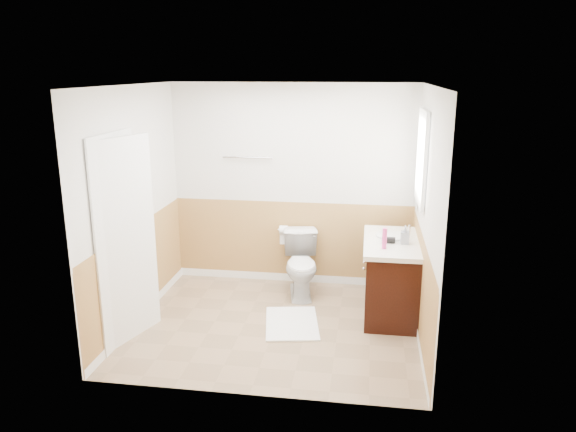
% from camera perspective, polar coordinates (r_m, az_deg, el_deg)
% --- Properties ---
extents(floor, '(3.00, 3.00, 0.00)m').
position_cam_1_polar(floor, '(5.96, -1.33, -11.33)').
color(floor, '#8C7051').
rests_on(floor, ground).
extents(ceiling, '(3.00, 3.00, 0.00)m').
position_cam_1_polar(ceiling, '(5.34, -1.50, 13.46)').
color(ceiling, white).
rests_on(ceiling, floor).
extents(wall_back, '(3.00, 0.00, 3.00)m').
position_cam_1_polar(wall_back, '(6.77, 0.47, 3.15)').
color(wall_back, silver).
rests_on(wall_back, floor).
extents(wall_front, '(3.00, 0.00, 3.00)m').
position_cam_1_polar(wall_front, '(4.30, -4.37, -4.00)').
color(wall_front, silver).
rests_on(wall_front, floor).
extents(wall_left, '(0.00, 3.00, 3.00)m').
position_cam_1_polar(wall_left, '(5.95, -15.79, 0.90)').
color(wall_left, silver).
rests_on(wall_left, floor).
extents(wall_right, '(0.00, 3.00, 3.00)m').
position_cam_1_polar(wall_right, '(5.47, 14.27, -0.23)').
color(wall_right, silver).
rests_on(wall_right, floor).
extents(wainscot_back, '(3.00, 0.00, 3.00)m').
position_cam_1_polar(wainscot_back, '(6.95, 0.44, -2.93)').
color(wainscot_back, '#AC7A45').
rests_on(wainscot_back, floor).
extents(wainscot_front, '(3.00, 0.00, 3.00)m').
position_cam_1_polar(wainscot_front, '(4.61, -4.15, -12.80)').
color(wainscot_front, '#AC7A45').
rests_on(wainscot_front, floor).
extents(wainscot_left, '(0.00, 2.60, 2.60)m').
position_cam_1_polar(wainscot_left, '(6.17, -15.19, -5.87)').
color(wainscot_left, '#AC7A45').
rests_on(wainscot_left, floor).
extents(wainscot_right, '(0.00, 2.60, 2.60)m').
position_cam_1_polar(wainscot_right, '(5.71, 13.66, -7.50)').
color(wainscot_right, '#AC7A45').
rests_on(wainscot_right, floor).
extents(toilet, '(0.54, 0.80, 0.75)m').
position_cam_1_polar(toilet, '(6.59, 1.41, -5.11)').
color(toilet, silver).
rests_on(toilet, floor).
extents(bath_mat, '(0.68, 0.88, 0.02)m').
position_cam_1_polar(bath_mat, '(5.98, 0.40, -11.12)').
color(bath_mat, white).
rests_on(bath_mat, floor).
extents(vanity_cabinet, '(0.55, 1.10, 0.80)m').
position_cam_1_polar(vanity_cabinet, '(6.19, 10.66, -6.51)').
color(vanity_cabinet, black).
rests_on(vanity_cabinet, floor).
extents(vanity_knob_left, '(0.03, 0.03, 0.03)m').
position_cam_1_polar(vanity_knob_left, '(6.04, 7.91, -5.43)').
color(vanity_knob_left, silver).
rests_on(vanity_knob_left, vanity_cabinet).
extents(vanity_knob_right, '(0.03, 0.03, 0.03)m').
position_cam_1_polar(vanity_knob_right, '(6.22, 7.93, -4.79)').
color(vanity_knob_right, silver).
rests_on(vanity_knob_right, vanity_cabinet).
extents(countertop, '(0.60, 1.15, 0.05)m').
position_cam_1_polar(countertop, '(6.05, 10.76, -2.76)').
color(countertop, white).
rests_on(countertop, vanity_cabinet).
extents(sink_basin, '(0.36, 0.36, 0.02)m').
position_cam_1_polar(sink_basin, '(6.18, 10.82, -2.03)').
color(sink_basin, silver).
rests_on(sink_basin, countertop).
extents(faucet, '(0.02, 0.02, 0.14)m').
position_cam_1_polar(faucet, '(6.18, 12.52, -1.56)').
color(faucet, silver).
rests_on(faucet, countertop).
extents(lotion_bottle, '(0.05, 0.05, 0.22)m').
position_cam_1_polar(lotion_bottle, '(5.73, 10.03, -2.31)').
color(lotion_bottle, '#D83887').
rests_on(lotion_bottle, countertop).
extents(soap_dispenser, '(0.09, 0.09, 0.20)m').
position_cam_1_polar(soap_dispenser, '(5.94, 12.10, -1.92)').
color(soap_dispenser, gray).
rests_on(soap_dispenser, countertop).
extents(hair_dryer_body, '(0.14, 0.07, 0.07)m').
position_cam_1_polar(hair_dryer_body, '(5.94, 10.44, -2.47)').
color(hair_dryer_body, black).
rests_on(hair_dryer_body, countertop).
extents(hair_dryer_handle, '(0.03, 0.03, 0.07)m').
position_cam_1_polar(hair_dryer_handle, '(5.97, 10.13, -2.65)').
color(hair_dryer_handle, black).
rests_on(hair_dryer_handle, countertop).
extents(mirror_panel, '(0.02, 0.35, 0.90)m').
position_cam_1_polar(mirror_panel, '(6.47, 13.32, 4.90)').
color(mirror_panel, silver).
rests_on(mirror_panel, wall_right).
extents(window_frame, '(0.04, 0.80, 1.00)m').
position_cam_1_polar(window_frame, '(5.94, 13.76, 5.93)').
color(window_frame, white).
rests_on(window_frame, wall_right).
extents(window_glass, '(0.01, 0.70, 0.90)m').
position_cam_1_polar(window_glass, '(5.94, 13.91, 5.93)').
color(window_glass, white).
rests_on(window_glass, wall_right).
extents(door, '(0.29, 0.78, 2.04)m').
position_cam_1_polar(door, '(5.58, -16.54, -2.55)').
color(door, white).
rests_on(door, wall_left).
extents(door_frame, '(0.02, 0.92, 2.10)m').
position_cam_1_polar(door_frame, '(5.61, -17.25, -2.41)').
color(door_frame, white).
rests_on(door_frame, wall_left).
extents(door_knob, '(0.06, 0.06, 0.06)m').
position_cam_1_polar(door_knob, '(5.86, -14.62, -2.28)').
color(door_knob, silver).
rests_on(door_knob, door).
extents(towel_bar, '(0.62, 0.02, 0.02)m').
position_cam_1_polar(towel_bar, '(6.75, -4.24, 6.10)').
color(towel_bar, silver).
rests_on(towel_bar, wall_back).
extents(tp_holder_bar, '(0.14, 0.02, 0.02)m').
position_cam_1_polar(tp_holder_bar, '(6.85, -0.45, -1.46)').
color(tp_holder_bar, silver).
rests_on(tp_holder_bar, wall_back).
extents(tp_roll, '(0.10, 0.11, 0.11)m').
position_cam_1_polar(tp_roll, '(6.85, -0.45, -1.46)').
color(tp_roll, white).
rests_on(tp_roll, tp_holder_bar).
extents(tp_sheet, '(0.10, 0.01, 0.16)m').
position_cam_1_polar(tp_sheet, '(6.88, -0.45, -2.33)').
color(tp_sheet, white).
rests_on(tp_sheet, tp_roll).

